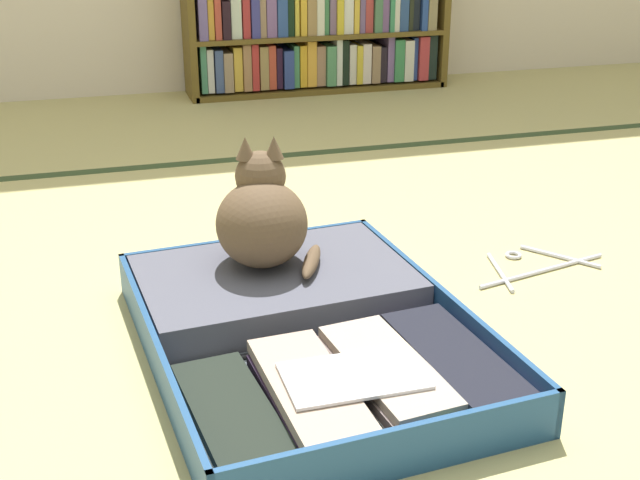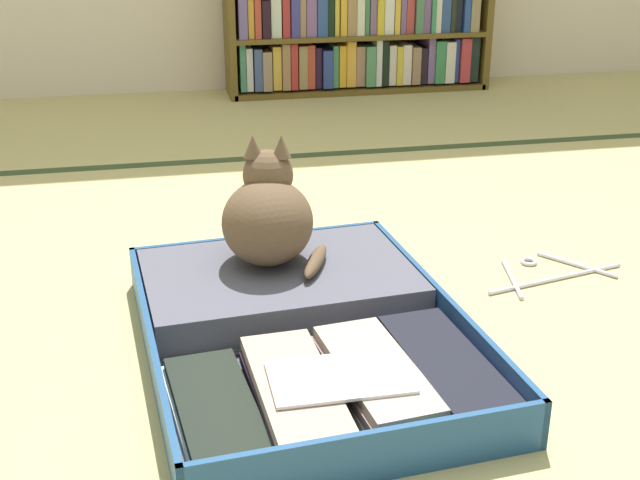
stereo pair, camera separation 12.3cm
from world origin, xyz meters
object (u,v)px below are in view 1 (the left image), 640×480
open_suitcase (302,325)px  clothes_hanger (533,265)px  bookshelf (317,11)px  black_cat (262,218)px

open_suitcase → clothes_hanger: (0.63, 0.20, -0.04)m
bookshelf → open_suitcase: (-0.65, -2.19, -0.31)m
open_suitcase → black_cat: (-0.03, 0.22, 0.15)m
bookshelf → clothes_hanger: 2.02m
black_cat → clothes_hanger: size_ratio=0.74×
black_cat → open_suitcase: bearing=-82.1°
bookshelf → open_suitcase: bearing=-106.6°
open_suitcase → bookshelf: bearing=73.4°
black_cat → bookshelf: bearing=70.9°
bookshelf → clothes_hanger: size_ratio=3.13×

